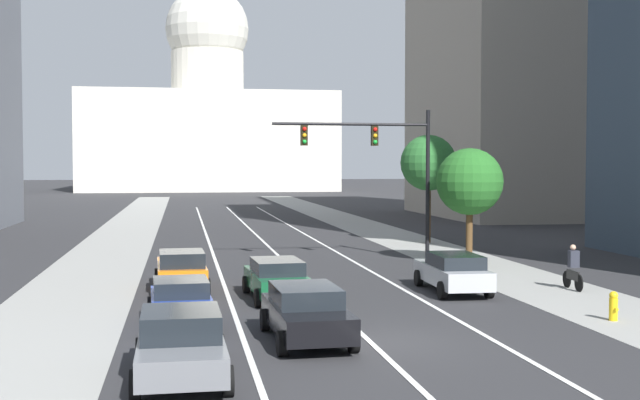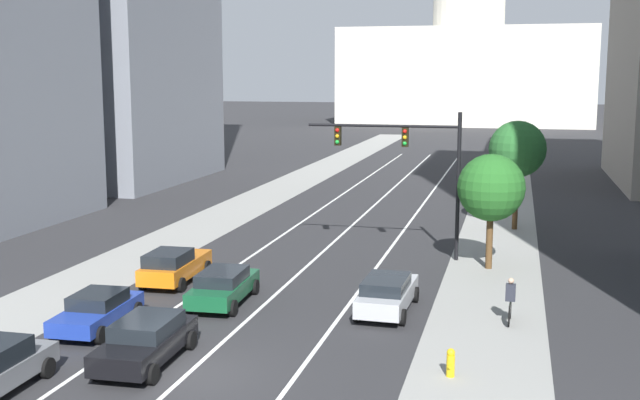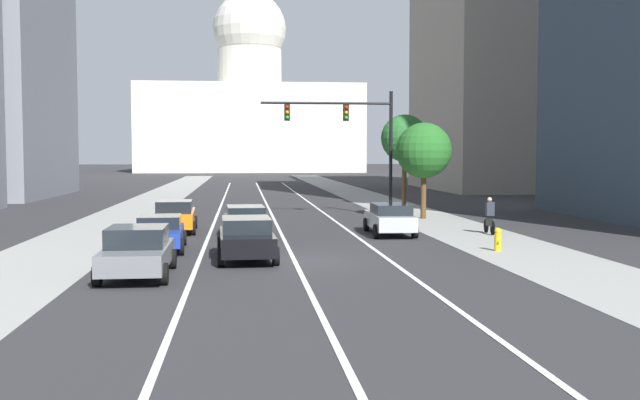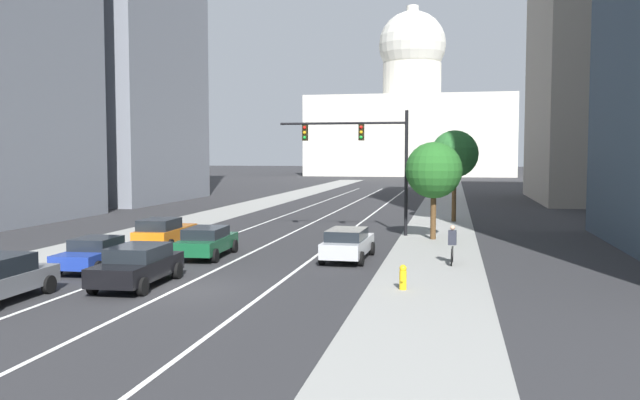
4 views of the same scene
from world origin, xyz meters
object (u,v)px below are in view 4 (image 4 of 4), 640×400
at_px(capitol_building, 411,122).
at_px(traffic_signal_mast, 367,148).
at_px(cyclist, 452,245).
at_px(car_black, 138,265).
at_px(car_orange, 164,232).
at_px(street_tree_mid_right, 455,154).
at_px(street_tree_far_right, 434,171).
at_px(fire_hydrant, 403,277).
at_px(car_silver, 348,243).
at_px(car_green, 207,241).
at_px(car_blue, 96,253).

xyz_separation_m(capitol_building, traffic_signal_mast, (4.63, -115.92, -7.05)).
bearing_deg(cyclist, capitol_building, 6.52).
height_order(car_black, traffic_signal_mast, traffic_signal_mast).
height_order(car_black, car_orange, car_orange).
relative_size(traffic_signal_mast, street_tree_mid_right, 1.18).
bearing_deg(car_orange, street_tree_far_right, -67.89).
distance_m(fire_hydrant, cyclist, 6.23).
xyz_separation_m(capitol_building, fire_hydrant, (7.95, -131.66, -11.76)).
bearing_deg(fire_hydrant, capitol_building, 93.46).
height_order(capitol_building, cyclist, capitol_building).
relative_size(cyclist, street_tree_mid_right, 0.26).
relative_size(car_black, fire_hydrant, 5.14).
distance_m(car_black, car_silver, 9.93).
xyz_separation_m(car_green, car_orange, (-3.32, 2.57, 0.05)).
distance_m(car_green, fire_hydrant, 11.18).
height_order(fire_hydrant, street_tree_mid_right, street_tree_mid_right).
distance_m(capitol_building, traffic_signal_mast, 116.23).
bearing_deg(car_blue, car_orange, -2.58).
relative_size(capitol_building, cyclist, 26.31).
bearing_deg(street_tree_mid_right, car_green, -120.98).
relative_size(traffic_signal_mast, street_tree_far_right, 1.40).
relative_size(capitol_building, car_orange, 9.57).
bearing_deg(cyclist, street_tree_far_right, 9.47).
distance_m(fire_hydrant, street_tree_mid_right, 25.14).
height_order(car_orange, street_tree_mid_right, street_tree_mid_right).
height_order(car_blue, street_tree_far_right, street_tree_far_right).
bearing_deg(car_silver, capitol_building, 3.82).
distance_m(capitol_building, street_tree_mid_right, 107.66).
distance_m(capitol_building, car_black, 133.37).
bearing_deg(car_green, cyclist, -91.49).
bearing_deg(car_black, fire_hydrant, -84.81).
distance_m(car_silver, cyclist, 4.69).
xyz_separation_m(car_silver, car_blue, (-9.96, -4.58, -0.07)).
relative_size(car_black, car_orange, 0.99).
bearing_deg(street_tree_mid_right, car_black, -113.76).
xyz_separation_m(fire_hydrant, street_tree_mid_right, (1.79, 24.69, 4.36)).
distance_m(car_green, street_tree_far_right, 13.77).
bearing_deg(fire_hydrant, street_tree_far_right, 87.49).
height_order(car_green, car_blue, car_green).
xyz_separation_m(car_silver, cyclist, (4.68, -0.20, 0.07)).
distance_m(car_orange, car_blue, 6.68).
height_order(capitol_building, car_blue, capitol_building).
height_order(capitol_building, car_green, capitol_building).
xyz_separation_m(car_black, street_tree_mid_right, (11.40, 25.90, 4.04)).
height_order(traffic_signal_mast, fire_hydrant, traffic_signal_mast).
bearing_deg(car_silver, car_blue, 116.23).
relative_size(car_silver, street_tree_far_right, 0.86).
relative_size(car_black, car_green, 1.00).
bearing_deg(cyclist, street_tree_mid_right, 1.89).
height_order(car_black, street_tree_mid_right, street_tree_mid_right).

